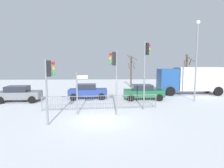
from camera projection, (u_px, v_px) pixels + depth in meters
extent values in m
plane|color=white|center=(100.00, 121.00, 11.81)|extent=(60.00, 60.00, 0.00)
cylinder|color=slate|center=(116.00, 83.00, 12.82)|extent=(0.11, 0.11, 4.41)
cube|color=black|center=(114.00, 59.00, 12.66)|extent=(0.27, 0.35, 0.90)
sphere|color=red|center=(110.00, 54.00, 12.66)|extent=(0.20, 0.20, 0.20)
sphere|color=orange|center=(110.00, 59.00, 12.69)|extent=(0.20, 0.20, 0.20)
sphere|color=green|center=(110.00, 63.00, 12.73)|extent=(0.20, 0.20, 0.20)
cylinder|color=slate|center=(47.00, 92.00, 10.79)|extent=(0.11, 0.11, 3.81)
cube|color=black|center=(49.00, 69.00, 10.71)|extent=(0.33, 0.38, 0.90)
sphere|color=red|center=(53.00, 63.00, 10.79)|extent=(0.20, 0.20, 0.20)
sphere|color=orange|center=(53.00, 68.00, 10.82)|extent=(0.20, 0.20, 0.20)
sphere|color=green|center=(54.00, 74.00, 10.85)|extent=(0.20, 0.20, 0.20)
cylinder|color=slate|center=(144.00, 76.00, 14.41)|extent=(0.11, 0.11, 5.17)
cube|color=black|center=(147.00, 49.00, 14.26)|extent=(0.33, 0.38, 0.90)
sphere|color=red|center=(149.00, 45.00, 14.34)|extent=(0.20, 0.20, 0.20)
sphere|color=orange|center=(149.00, 49.00, 14.37)|extent=(0.20, 0.20, 0.20)
sphere|color=green|center=(149.00, 53.00, 14.40)|extent=(0.20, 0.20, 0.20)
cylinder|color=slate|center=(77.00, 94.00, 13.04)|extent=(0.09, 0.09, 2.96)
cube|color=white|center=(82.00, 77.00, 13.03)|extent=(0.68, 0.21, 0.22)
cube|color=slate|center=(101.00, 96.00, 14.68)|extent=(8.84, 0.79, 0.04)
cube|color=slate|center=(101.00, 108.00, 14.78)|extent=(8.84, 0.79, 0.04)
cylinder|color=slate|center=(43.00, 104.00, 14.22)|extent=(0.02, 0.02, 1.05)
cylinder|color=slate|center=(45.00, 104.00, 14.24)|extent=(0.02, 0.02, 1.05)
cylinder|color=slate|center=(48.00, 104.00, 14.26)|extent=(0.02, 0.02, 1.05)
cylinder|color=slate|center=(50.00, 104.00, 14.28)|extent=(0.02, 0.02, 1.05)
cylinder|color=slate|center=(53.00, 104.00, 14.30)|extent=(0.02, 0.02, 1.05)
cylinder|color=slate|center=(55.00, 104.00, 14.33)|extent=(0.02, 0.02, 1.05)
cylinder|color=slate|center=(58.00, 104.00, 14.35)|extent=(0.02, 0.02, 1.05)
cylinder|color=slate|center=(60.00, 103.00, 14.37)|extent=(0.02, 0.02, 1.05)
cylinder|color=slate|center=(63.00, 103.00, 14.39)|extent=(0.02, 0.02, 1.05)
cylinder|color=slate|center=(65.00, 103.00, 14.41)|extent=(0.02, 0.02, 1.05)
cylinder|color=slate|center=(68.00, 103.00, 14.43)|extent=(0.02, 0.02, 1.05)
cylinder|color=slate|center=(70.00, 103.00, 14.45)|extent=(0.02, 0.02, 1.05)
cylinder|color=slate|center=(72.00, 103.00, 14.48)|extent=(0.02, 0.02, 1.05)
cylinder|color=slate|center=(75.00, 103.00, 14.50)|extent=(0.02, 0.02, 1.05)
cylinder|color=slate|center=(77.00, 103.00, 14.52)|extent=(0.02, 0.02, 1.05)
cylinder|color=slate|center=(80.00, 103.00, 14.54)|extent=(0.02, 0.02, 1.05)
cylinder|color=slate|center=(82.00, 103.00, 14.56)|extent=(0.02, 0.02, 1.05)
cylinder|color=slate|center=(84.00, 103.00, 14.58)|extent=(0.02, 0.02, 1.05)
cylinder|color=slate|center=(87.00, 103.00, 14.61)|extent=(0.02, 0.02, 1.05)
cylinder|color=slate|center=(89.00, 103.00, 14.63)|extent=(0.02, 0.02, 1.05)
cylinder|color=slate|center=(91.00, 103.00, 14.65)|extent=(0.02, 0.02, 1.05)
cylinder|color=slate|center=(94.00, 103.00, 14.67)|extent=(0.02, 0.02, 1.05)
cylinder|color=slate|center=(96.00, 103.00, 14.69)|extent=(0.02, 0.02, 1.05)
cylinder|color=slate|center=(98.00, 103.00, 14.71)|extent=(0.02, 0.02, 1.05)
cylinder|color=slate|center=(101.00, 102.00, 14.73)|extent=(0.02, 0.02, 1.05)
cylinder|color=slate|center=(103.00, 102.00, 14.76)|extent=(0.02, 0.02, 1.05)
cylinder|color=slate|center=(105.00, 102.00, 14.78)|extent=(0.02, 0.02, 1.05)
cylinder|color=slate|center=(108.00, 102.00, 14.80)|extent=(0.02, 0.02, 1.05)
cylinder|color=slate|center=(110.00, 102.00, 14.82)|extent=(0.02, 0.02, 1.05)
cylinder|color=slate|center=(112.00, 102.00, 14.84)|extent=(0.02, 0.02, 1.05)
cylinder|color=slate|center=(115.00, 102.00, 14.86)|extent=(0.02, 0.02, 1.05)
cylinder|color=slate|center=(117.00, 102.00, 14.88)|extent=(0.02, 0.02, 1.05)
cylinder|color=slate|center=(119.00, 102.00, 14.91)|extent=(0.02, 0.02, 1.05)
cylinder|color=slate|center=(122.00, 102.00, 14.93)|extent=(0.02, 0.02, 1.05)
cylinder|color=slate|center=(124.00, 102.00, 14.95)|extent=(0.02, 0.02, 1.05)
cylinder|color=slate|center=(126.00, 102.00, 14.97)|extent=(0.02, 0.02, 1.05)
cylinder|color=slate|center=(128.00, 102.00, 14.99)|extent=(0.02, 0.02, 1.05)
cylinder|color=slate|center=(131.00, 102.00, 15.01)|extent=(0.02, 0.02, 1.05)
cylinder|color=slate|center=(133.00, 102.00, 15.04)|extent=(0.02, 0.02, 1.05)
cylinder|color=slate|center=(135.00, 102.00, 15.06)|extent=(0.02, 0.02, 1.05)
cylinder|color=slate|center=(137.00, 102.00, 15.08)|extent=(0.02, 0.02, 1.05)
cylinder|color=slate|center=(139.00, 102.00, 15.10)|extent=(0.02, 0.02, 1.05)
cylinder|color=slate|center=(142.00, 101.00, 15.12)|extent=(0.02, 0.02, 1.05)
cylinder|color=slate|center=(144.00, 101.00, 15.14)|extent=(0.02, 0.02, 1.05)
cylinder|color=slate|center=(146.00, 101.00, 15.16)|extent=(0.02, 0.02, 1.05)
cylinder|color=slate|center=(148.00, 101.00, 15.19)|extent=(0.02, 0.02, 1.05)
cylinder|color=slate|center=(150.00, 101.00, 15.21)|extent=(0.02, 0.02, 1.05)
cylinder|color=slate|center=(153.00, 101.00, 15.23)|extent=(0.02, 0.02, 1.05)
cylinder|color=slate|center=(155.00, 101.00, 15.25)|extent=(0.02, 0.02, 1.05)
cylinder|color=slate|center=(42.00, 104.00, 14.21)|extent=(0.06, 0.06, 1.05)
cylinder|color=slate|center=(156.00, 101.00, 15.26)|extent=(0.06, 0.06, 1.05)
cube|color=slate|center=(19.00, 95.00, 17.57)|extent=(3.90, 1.95, 0.65)
cube|color=#1E232D|center=(17.00, 89.00, 17.50)|extent=(2.00, 1.62, 0.55)
cylinder|color=black|center=(37.00, 96.00, 18.58)|extent=(0.65, 0.26, 0.64)
cylinder|color=black|center=(32.00, 100.00, 16.90)|extent=(0.65, 0.26, 0.64)
cylinder|color=black|center=(8.00, 97.00, 18.31)|extent=(0.65, 0.26, 0.64)
cylinder|color=black|center=(0.00, 100.00, 16.63)|extent=(0.65, 0.26, 0.64)
cube|color=#195933|center=(144.00, 93.00, 18.64)|extent=(3.81, 1.72, 0.65)
cube|color=#1E232D|center=(142.00, 87.00, 18.57)|extent=(1.91, 1.51, 0.55)
cylinder|color=black|center=(155.00, 95.00, 19.57)|extent=(0.64, 0.22, 0.64)
cylinder|color=black|center=(160.00, 98.00, 17.88)|extent=(0.64, 0.22, 0.64)
cylinder|color=black|center=(129.00, 95.00, 19.46)|extent=(0.64, 0.22, 0.64)
cylinder|color=black|center=(131.00, 98.00, 17.77)|extent=(0.64, 0.22, 0.64)
cube|color=navy|center=(88.00, 92.00, 19.12)|extent=(3.86, 1.84, 0.65)
cube|color=#1E232D|center=(86.00, 87.00, 19.05)|extent=(1.95, 1.57, 0.55)
cylinder|color=black|center=(101.00, 94.00, 20.10)|extent=(0.65, 0.24, 0.64)
cylinder|color=black|center=(102.00, 97.00, 18.41)|extent=(0.65, 0.24, 0.64)
cylinder|color=black|center=(76.00, 94.00, 19.90)|extent=(0.65, 0.24, 0.64)
cylinder|color=black|center=(73.00, 97.00, 18.22)|extent=(0.65, 0.24, 0.64)
cube|color=silver|center=(198.00, 79.00, 21.81)|extent=(5.05, 2.51, 2.60)
cube|color=navy|center=(167.00, 79.00, 21.78)|extent=(2.05, 2.35, 2.40)
cylinder|color=black|center=(170.00, 91.00, 20.72)|extent=(1.01, 0.32, 1.00)
cylinder|color=black|center=(164.00, 88.00, 23.10)|extent=(1.01, 0.32, 1.00)
cylinder|color=black|center=(218.00, 91.00, 20.78)|extent=(1.01, 0.32, 1.00)
cylinder|color=black|center=(207.00, 88.00, 23.17)|extent=(1.01, 0.32, 1.00)
cylinder|color=slate|center=(196.00, 63.00, 17.47)|extent=(0.14, 0.14, 7.12)
sphere|color=#F2EACC|center=(198.00, 22.00, 17.07)|extent=(0.36, 0.36, 0.36)
cylinder|color=#473828|center=(186.00, 70.00, 29.19)|extent=(0.31, 0.31, 4.88)
cylinder|color=#473828|center=(190.00, 63.00, 28.98)|extent=(0.33, 0.99, 0.76)
cylinder|color=#473828|center=(190.00, 59.00, 28.21)|extent=(1.67, 0.42, 1.07)
cylinder|color=#473828|center=(184.00, 64.00, 29.19)|extent=(0.37, 0.75, 1.14)
cylinder|color=#473828|center=(131.00, 72.00, 27.93)|extent=(0.22, 0.22, 4.58)
cylinder|color=#473828|center=(133.00, 58.00, 27.10)|extent=(1.30, 0.46, 0.73)
cylinder|color=#473828|center=(129.00, 66.00, 27.79)|extent=(0.14, 0.72, 0.87)
cylinder|color=#473828|center=(134.00, 67.00, 27.67)|extent=(0.48, 0.90, 0.69)
cylinder|color=#473828|center=(131.00, 60.00, 27.13)|extent=(1.29, 0.31, 1.40)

